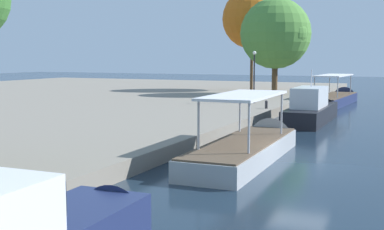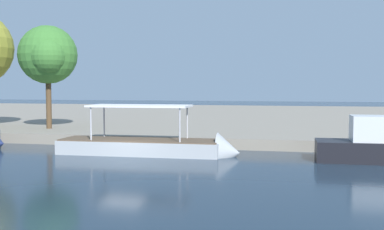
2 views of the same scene
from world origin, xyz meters
name	(u,v)px [view 1 (image 1 of 2)]	position (x,y,z in m)	size (l,w,h in m)	color
ground_plane	(299,167)	(0.00, 0.00, 0.00)	(220.00, 220.00, 0.00)	#192838
tour_boat_2	(250,150)	(1.18, 2.71, 0.39)	(11.72, 3.01, 4.17)	#9EA3A8
motor_yacht_3	(312,112)	(16.51, 2.69, 0.75)	(10.87, 2.62, 4.76)	black
tour_boat_4	(335,100)	(31.99, 3.37, 0.43)	(13.24, 3.47, 4.04)	navy
mooring_bollard_0	(266,104)	(17.14, 6.48, 1.12)	(0.25, 0.25, 0.67)	#2D2D33
lamp_post	(254,75)	(21.49, 8.89, 3.23)	(0.32, 0.32, 4.63)	black
tree_2	(277,33)	(32.64, 9.87, 7.44)	(7.77, 7.68, 10.49)	#4C3823
tree_3	(252,20)	(38.87, 14.66, 9.38)	(7.42, 7.42, 12.52)	#4C3823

